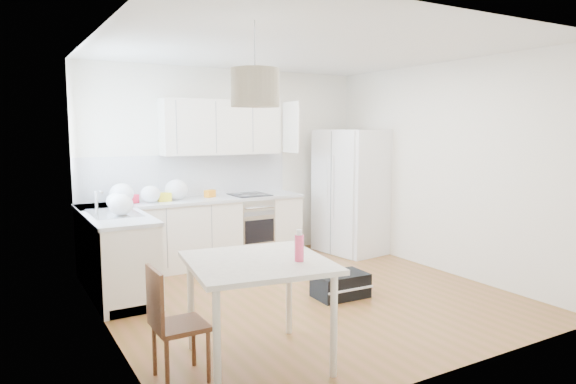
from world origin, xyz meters
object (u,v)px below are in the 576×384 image
object	(u,v)px
dining_chair	(180,323)
gym_bag	(340,285)
refrigerator	(353,191)
dining_table	(258,272)

from	to	relation	value
dining_chair	gym_bag	bearing A→B (deg)	23.17
gym_bag	refrigerator	bearing A→B (deg)	51.06
dining_table	dining_chair	world-z (taller)	dining_chair
dining_table	dining_chair	bearing A→B (deg)	-174.95
gym_bag	dining_table	bearing A→B (deg)	-145.50
refrigerator	dining_chair	xyz separation A→B (m)	(-3.54, -2.55, -0.49)
dining_table	dining_chair	size ratio (longest dim) A/B	1.38
refrigerator	gym_bag	world-z (taller)	refrigerator
dining_table	dining_chair	distance (m)	0.70
dining_table	dining_chair	xyz separation A→B (m)	(-0.63, 0.03, -0.31)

